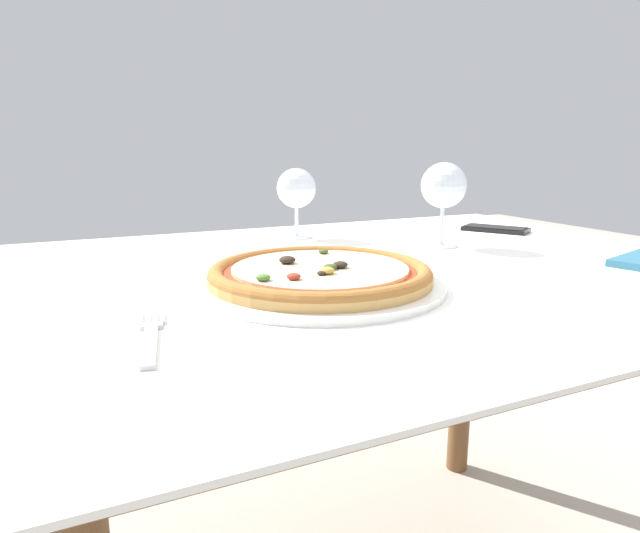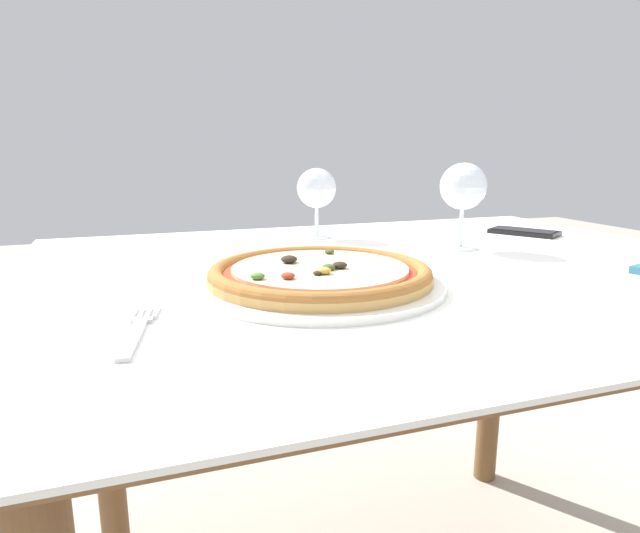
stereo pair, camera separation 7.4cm
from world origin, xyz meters
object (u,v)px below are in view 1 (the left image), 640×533
object	(u,v)px
fork	(151,335)
wine_glass_far_right	(444,187)
pizza_plate	(320,276)
wine_glass_far_left	(296,190)
cell_phone	(496,229)
dining_table	(383,316)

from	to	relation	value
fork	wine_glass_far_right	size ratio (longest dim) A/B	1.03
pizza_plate	wine_glass_far_right	bearing A→B (deg)	28.06
wine_glass_far_left	cell_phone	size ratio (longest dim) A/B	0.94
dining_table	cell_phone	size ratio (longest dim) A/B	7.62
dining_table	fork	world-z (taller)	fork
wine_glass_far_right	cell_phone	world-z (taller)	wine_glass_far_right
wine_glass_far_left	wine_glass_far_right	world-z (taller)	wine_glass_far_right
pizza_plate	wine_glass_far_right	xyz separation A→B (m)	(0.35, 0.19, 0.10)
fork	wine_glass_far_left	distance (m)	0.64
wine_glass_far_right	cell_phone	bearing A→B (deg)	23.49
dining_table	pizza_plate	size ratio (longest dim) A/B	3.49
dining_table	fork	bearing A→B (deg)	-153.46
wine_glass_far_left	wine_glass_far_right	size ratio (longest dim) A/B	0.91
dining_table	pizza_plate	distance (m)	0.22
dining_table	cell_phone	bearing A→B (deg)	24.56
fork	wine_glass_far_right	bearing A→B (deg)	26.33
wine_glass_far_left	fork	bearing A→B (deg)	-126.34
pizza_plate	cell_phone	world-z (taller)	pizza_plate
pizza_plate	fork	size ratio (longest dim) A/B	2.04
cell_phone	wine_glass_far_left	bearing A→B (deg)	166.12
dining_table	wine_glass_far_left	world-z (taller)	wine_glass_far_left
pizza_plate	dining_table	bearing A→B (deg)	30.43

